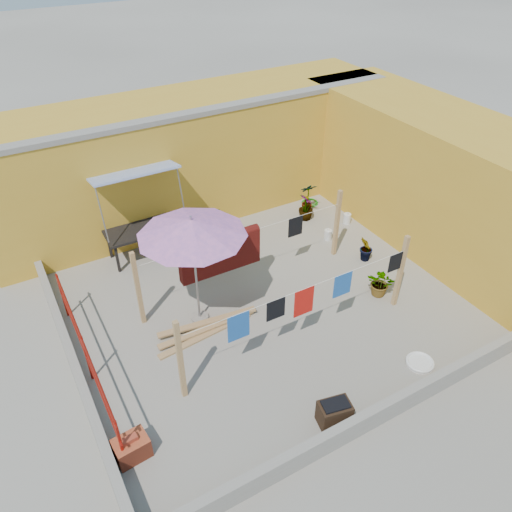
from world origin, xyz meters
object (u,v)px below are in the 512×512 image
Objects in this scene: water_jug_a at (347,218)px; plant_back_a at (206,222)px; green_hose at (310,202)px; brazier at (334,413)px; water_jug_b at (328,235)px; white_basin at (420,363)px; outdoor_table at (141,232)px; brick_stack at (132,448)px; patio_umbrella at (192,228)px.

water_jug_a is 3.86m from plant_back_a.
brazier is at bearing -121.64° from green_hose.
water_jug_b is (-0.94, -0.39, -0.00)m from water_jug_a.
white_basin is at bearing -103.33° from water_jug_b.
water_jug_b is (4.44, -1.69, -0.57)m from outdoor_table.
outdoor_table is at bearing -176.75° from plant_back_a.
brick_stack reaches higher than water_jug_b.
outdoor_table is 5.16× the size of water_jug_a.
outdoor_table is 6.42m from brazier.
white_basin is 1.72× the size of water_jug_b.
outdoor_table is at bearing 119.20° from white_basin.
outdoor_table is at bearing 95.11° from patio_umbrella.
white_basin is at bearing 5.54° from brazier.
green_hose is (1.71, 6.18, -0.02)m from white_basin.
outdoor_table reaches higher than water_jug_a.
water_jug_b is at bearing 28.60° from brick_stack.
brick_stack reaches higher than water_jug_a.
outdoor_table reaches higher than water_jug_b.
patio_umbrella is 4.44× the size of brick_stack.
brazier reaches higher than water_jug_b.
green_hose is (3.94, 6.40, -0.21)m from brazier.
green_hose is at bearing 58.36° from brazier.
outdoor_table is 2.93× the size of brick_stack.
brick_stack is at bearing -133.29° from patio_umbrella.
water_jug_a reaches higher than water_jug_b.
water_jug_a is at bearing 22.76° from water_jug_b.
patio_umbrella is 6.10m from green_hose.
outdoor_table is 2.22× the size of plant_back_a.
brazier is 1.11× the size of white_basin.
water_jug_b is at bearing 14.85° from patio_umbrella.
brick_stack is at bearing -152.11° from water_jug_a.
brazier is at bearing -125.36° from water_jug_b.
patio_umbrella is 3.22m from outdoor_table.
white_basin is at bearing -46.20° from patio_umbrella.
patio_umbrella reaches higher than water_jug_a.
patio_umbrella is 3.80m from plant_back_a.
brick_stack is 1.18× the size of green_hose.
brazier is at bearing -79.49° from outdoor_table.
plant_back_a reaches higher than green_hose.
white_basin is 6.42m from green_hose.
plant_back_a is (-3.59, 1.40, 0.24)m from water_jug_a.
plant_back_a is at bearing 84.51° from brazier.
brazier is 2.25m from white_basin.
brick_stack is 5.49m from white_basin.
white_basin is 5.18m from water_jug_a.
water_jug_a is 1.03× the size of water_jug_b.
brazier is 7.52m from green_hose.
patio_umbrella is 5.76m from water_jug_a.
water_jug_b is 0.65× the size of green_hose.
patio_umbrella is at bearing 46.71° from brick_stack.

